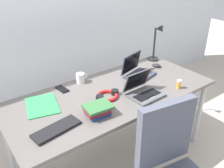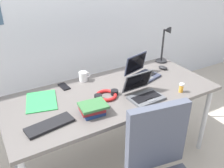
{
  "view_description": "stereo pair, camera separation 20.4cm",
  "coord_description": "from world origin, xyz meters",
  "px_view_note": "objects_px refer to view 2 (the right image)",
  "views": [
    {
      "loc": [
        -1.08,
        -1.44,
        1.78
      ],
      "look_at": [
        0.0,
        0.0,
        0.82
      ],
      "focal_mm": 39.26,
      "sensor_mm": 36.0,
      "label": 1
    },
    {
      "loc": [
        -0.91,
        -1.56,
        1.78
      ],
      "look_at": [
        0.0,
        0.0,
        0.82
      ],
      "focal_mm": 39.26,
      "sensor_mm": 36.0,
      "label": 2
    }
  ],
  "objects_px": {
    "external_keyboard": "(50,125)",
    "headphones": "(106,95)",
    "coffee_mug": "(83,76)",
    "desk_lamp": "(165,45)",
    "cell_phone": "(64,86)",
    "laptop_back_right": "(142,73)",
    "pill_bottle": "(181,88)",
    "book_stack": "(93,109)",
    "paper_folder_back_right": "(41,101)",
    "laptop_center": "(143,93)",
    "computer_mouse": "(163,68)"
  },
  "relations": [
    {
      "from": "external_keyboard",
      "to": "headphones",
      "type": "height_order",
      "value": "headphones"
    },
    {
      "from": "external_keyboard",
      "to": "coffee_mug",
      "type": "height_order",
      "value": "coffee_mug"
    },
    {
      "from": "desk_lamp",
      "to": "external_keyboard",
      "type": "relative_size",
      "value": 1.21
    },
    {
      "from": "cell_phone",
      "to": "coffee_mug",
      "type": "height_order",
      "value": "coffee_mug"
    },
    {
      "from": "laptop_back_right",
      "to": "pill_bottle",
      "type": "relative_size",
      "value": 4.2
    },
    {
      "from": "desk_lamp",
      "to": "coffee_mug",
      "type": "height_order",
      "value": "desk_lamp"
    },
    {
      "from": "laptop_back_right",
      "to": "book_stack",
      "type": "distance_m",
      "value": 0.74
    },
    {
      "from": "cell_phone",
      "to": "paper_folder_back_right",
      "type": "height_order",
      "value": "cell_phone"
    },
    {
      "from": "laptop_center",
      "to": "external_keyboard",
      "type": "bearing_deg",
      "value": 179.22
    },
    {
      "from": "computer_mouse",
      "to": "cell_phone",
      "type": "height_order",
      "value": "computer_mouse"
    },
    {
      "from": "computer_mouse",
      "to": "book_stack",
      "type": "xyz_separation_m",
      "value": [
        -0.96,
        -0.34,
        0.03
      ]
    },
    {
      "from": "laptop_back_right",
      "to": "laptop_center",
      "type": "bearing_deg",
      "value": -124.09
    },
    {
      "from": "laptop_back_right",
      "to": "book_stack",
      "type": "height_order",
      "value": "laptop_back_right"
    },
    {
      "from": "pill_bottle",
      "to": "paper_folder_back_right",
      "type": "height_order",
      "value": "pill_bottle"
    },
    {
      "from": "desk_lamp",
      "to": "book_stack",
      "type": "height_order",
      "value": "desk_lamp"
    },
    {
      "from": "pill_bottle",
      "to": "paper_folder_back_right",
      "type": "relative_size",
      "value": 0.25
    },
    {
      "from": "cell_phone",
      "to": "pill_bottle",
      "type": "bearing_deg",
      "value": -40.36
    },
    {
      "from": "pill_bottle",
      "to": "book_stack",
      "type": "bearing_deg",
      "value": 173.55
    },
    {
      "from": "external_keyboard",
      "to": "paper_folder_back_right",
      "type": "xyz_separation_m",
      "value": [
        0.04,
        0.34,
        -0.01
      ]
    },
    {
      "from": "headphones",
      "to": "book_stack",
      "type": "xyz_separation_m",
      "value": [
        -0.2,
        -0.16,
        0.03
      ]
    },
    {
      "from": "computer_mouse",
      "to": "headphones",
      "type": "height_order",
      "value": "headphones"
    },
    {
      "from": "computer_mouse",
      "to": "coffee_mug",
      "type": "distance_m",
      "value": 0.82
    },
    {
      "from": "headphones",
      "to": "computer_mouse",
      "type": "bearing_deg",
      "value": 13.73
    },
    {
      "from": "external_keyboard",
      "to": "cell_phone",
      "type": "relative_size",
      "value": 2.43
    },
    {
      "from": "cell_phone",
      "to": "paper_folder_back_right",
      "type": "xyz_separation_m",
      "value": [
        -0.24,
        -0.14,
        -0.0
      ]
    },
    {
      "from": "laptop_center",
      "to": "computer_mouse",
      "type": "distance_m",
      "value": 0.61
    },
    {
      "from": "desk_lamp",
      "to": "headphones",
      "type": "bearing_deg",
      "value": -160.17
    },
    {
      "from": "desk_lamp",
      "to": "laptop_back_right",
      "type": "xyz_separation_m",
      "value": [
        -0.41,
        -0.16,
        -0.15
      ]
    },
    {
      "from": "paper_folder_back_right",
      "to": "coffee_mug",
      "type": "bearing_deg",
      "value": 20.11
    },
    {
      "from": "paper_folder_back_right",
      "to": "laptop_back_right",
      "type": "bearing_deg",
      "value": -2.61
    },
    {
      "from": "laptop_back_right",
      "to": "paper_folder_back_right",
      "type": "xyz_separation_m",
      "value": [
        -0.95,
        0.04,
        -0.04
      ]
    },
    {
      "from": "desk_lamp",
      "to": "book_stack",
      "type": "bearing_deg",
      "value": -156.25
    },
    {
      "from": "computer_mouse",
      "to": "pill_bottle",
      "type": "relative_size",
      "value": 1.22
    },
    {
      "from": "external_keyboard",
      "to": "book_stack",
      "type": "distance_m",
      "value": 0.32
    },
    {
      "from": "laptop_back_right",
      "to": "computer_mouse",
      "type": "xyz_separation_m",
      "value": [
        0.29,
        0.03,
        -0.03
      ]
    },
    {
      "from": "computer_mouse",
      "to": "cell_phone",
      "type": "xyz_separation_m",
      "value": [
        -1.0,
        0.15,
        -0.01
      ]
    },
    {
      "from": "laptop_center",
      "to": "external_keyboard",
      "type": "xyz_separation_m",
      "value": [
        -0.78,
        0.01,
        -0.03
      ]
    },
    {
      "from": "laptop_back_right",
      "to": "paper_folder_back_right",
      "type": "distance_m",
      "value": 0.95
    },
    {
      "from": "laptop_back_right",
      "to": "computer_mouse",
      "type": "height_order",
      "value": "laptop_back_right"
    },
    {
      "from": "cell_phone",
      "to": "headphones",
      "type": "xyz_separation_m",
      "value": [
        0.24,
        -0.34,
        0.01
      ]
    },
    {
      "from": "paper_folder_back_right",
      "to": "book_stack",
      "type": "bearing_deg",
      "value": -51.73
    },
    {
      "from": "desk_lamp",
      "to": "cell_phone",
      "type": "bearing_deg",
      "value": 179.01
    },
    {
      "from": "laptop_center",
      "to": "external_keyboard",
      "type": "relative_size",
      "value": 0.84
    },
    {
      "from": "computer_mouse",
      "to": "paper_folder_back_right",
      "type": "distance_m",
      "value": 1.25
    },
    {
      "from": "paper_folder_back_right",
      "to": "pill_bottle",
      "type": "bearing_deg",
      "value": -22.6
    },
    {
      "from": "desk_lamp",
      "to": "pill_bottle",
      "type": "bearing_deg",
      "value": -117.19
    },
    {
      "from": "laptop_center",
      "to": "book_stack",
      "type": "height_order",
      "value": "laptop_center"
    },
    {
      "from": "computer_mouse",
      "to": "coffee_mug",
      "type": "relative_size",
      "value": 0.85
    },
    {
      "from": "cell_phone",
      "to": "laptop_center",
      "type": "bearing_deg",
      "value": -49.61
    },
    {
      "from": "pill_bottle",
      "to": "coffee_mug",
      "type": "xyz_separation_m",
      "value": [
        -0.63,
        0.61,
        0.0
      ]
    }
  ]
}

